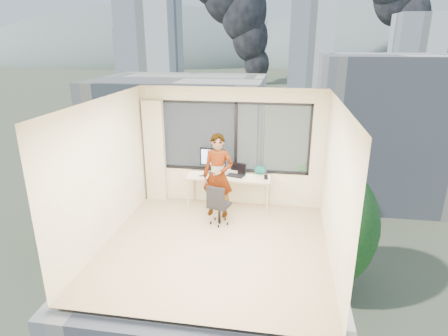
% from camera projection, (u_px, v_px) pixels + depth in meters
% --- Properties ---
extents(floor, '(4.00, 4.00, 0.01)m').
position_uv_depth(floor, '(215.00, 246.00, 6.80)').
color(floor, tan).
rests_on(floor, ground).
extents(ceiling, '(4.00, 4.00, 0.01)m').
position_uv_depth(ceiling, '(214.00, 102.00, 5.96)').
color(ceiling, white).
rests_on(ceiling, ground).
extents(wall_front, '(4.00, 0.01, 2.60)m').
position_uv_depth(wall_front, '(184.00, 236.00, 4.51)').
color(wall_front, beige).
rests_on(wall_front, ground).
extents(wall_left, '(0.01, 4.00, 2.60)m').
position_uv_depth(wall_left, '(104.00, 172.00, 6.68)').
color(wall_left, beige).
rests_on(wall_left, ground).
extents(wall_right, '(0.01, 4.00, 2.60)m').
position_uv_depth(wall_right, '(336.00, 185.00, 6.08)').
color(wall_right, beige).
rests_on(wall_right, ground).
extents(window_wall, '(3.30, 0.16, 1.55)m').
position_uv_depth(window_wall, '(234.00, 137.00, 8.17)').
color(window_wall, black).
rests_on(window_wall, ground).
extents(curtain, '(0.45, 0.14, 2.30)m').
position_uv_depth(curtain, '(155.00, 151.00, 8.45)').
color(curtain, beige).
rests_on(curtain, floor).
extents(desk, '(1.80, 0.60, 0.75)m').
position_uv_depth(desk, '(229.00, 192.00, 8.23)').
color(desk, tan).
rests_on(desk, floor).
extents(chair, '(0.54, 0.54, 0.87)m').
position_uv_depth(chair, '(219.00, 204.00, 7.49)').
color(chair, black).
rests_on(chair, floor).
extents(person, '(0.67, 0.47, 1.76)m').
position_uv_depth(person, '(218.00, 176.00, 7.74)').
color(person, '#2D2D33').
rests_on(person, floor).
extents(monitor, '(0.59, 0.18, 0.58)m').
position_uv_depth(monitor, '(213.00, 161.00, 8.17)').
color(monitor, black).
rests_on(monitor, desk).
extents(game_console, '(0.34, 0.30, 0.07)m').
position_uv_depth(game_console, '(233.00, 170.00, 8.33)').
color(game_console, white).
rests_on(game_console, desk).
extents(laptop, '(0.46, 0.47, 0.23)m').
position_uv_depth(laptop, '(236.00, 171.00, 8.08)').
color(laptop, black).
rests_on(laptop, desk).
extents(cellphone, '(0.13, 0.08, 0.01)m').
position_uv_depth(cellphone, '(202.00, 176.00, 8.09)').
color(cellphone, black).
rests_on(cellphone, desk).
extents(pen_cup, '(0.10, 0.10, 0.10)m').
position_uv_depth(pen_cup, '(266.00, 177.00, 7.91)').
color(pen_cup, black).
rests_on(pen_cup, desk).
extents(handbag, '(0.29, 0.20, 0.20)m').
position_uv_depth(handbag, '(260.00, 170.00, 8.16)').
color(handbag, '#0E4F55').
rests_on(handbag, desk).
extents(exterior_ground, '(400.00, 400.00, 0.04)m').
position_uv_depth(exterior_ground, '(282.00, 95.00, 123.38)').
color(exterior_ground, '#515B3D').
rests_on(exterior_ground, ground).
extents(near_bldg_a, '(16.00, 12.00, 14.00)m').
position_uv_depth(near_bldg_a, '(183.00, 148.00, 38.45)').
color(near_bldg_a, '#EEDFC7').
rests_on(near_bldg_a, exterior_ground).
extents(near_bldg_b, '(14.00, 13.00, 16.00)m').
position_uv_depth(near_bldg_b, '(381.00, 128.00, 42.41)').
color(near_bldg_b, silver).
rests_on(near_bldg_b, exterior_ground).
extents(far_tower_a, '(14.00, 14.00, 28.00)m').
position_uv_depth(far_tower_a, '(151.00, 53.00, 100.79)').
color(far_tower_a, silver).
rests_on(far_tower_a, exterior_ground).
extents(far_tower_b, '(13.00, 13.00, 30.00)m').
position_uv_depth(far_tower_b, '(310.00, 48.00, 117.29)').
color(far_tower_b, silver).
rests_on(far_tower_b, exterior_ground).
extents(far_tower_c, '(15.00, 15.00, 26.00)m').
position_uv_depth(far_tower_c, '(415.00, 53.00, 131.01)').
color(far_tower_c, silver).
rests_on(far_tower_c, exterior_ground).
extents(far_tower_d, '(16.00, 14.00, 22.00)m').
position_uv_depth(far_tower_d, '(139.00, 56.00, 156.89)').
color(far_tower_d, silver).
rests_on(far_tower_d, exterior_ground).
extents(hill_a, '(288.00, 216.00, 90.00)m').
position_uv_depth(hill_a, '(147.00, 60.00, 328.25)').
color(hill_a, slate).
rests_on(hill_a, exterior_ground).
extents(hill_b, '(300.00, 220.00, 96.00)m').
position_uv_depth(hill_b, '(415.00, 63.00, 294.94)').
color(hill_b, slate).
rests_on(hill_b, exterior_ground).
extents(tree_a, '(7.00, 7.00, 8.00)m').
position_uv_depth(tree_a, '(83.00, 202.00, 33.01)').
color(tree_a, '#1A4A18').
rests_on(tree_a, exterior_ground).
extents(tree_b, '(7.60, 7.60, 9.00)m').
position_uv_depth(tree_b, '(320.00, 237.00, 26.09)').
color(tree_b, '#1A4A18').
rests_on(tree_b, exterior_ground).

